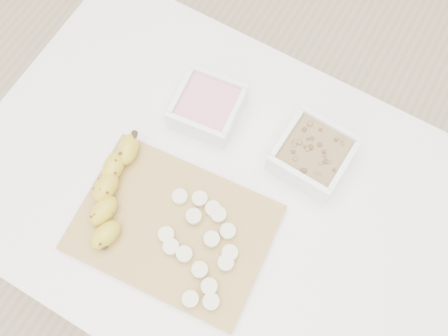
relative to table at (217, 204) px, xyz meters
The scene contains 7 objects.
ground 0.65m from the table, ahead, with size 3.50×3.50×0.00m, color #C6AD89.
table is the anchor object (origin of this frame).
bowl_yogurt 0.21m from the table, 126.19° to the left, with size 0.14×0.14×0.06m.
bowl_granola 0.24m from the table, 48.84° to the left, with size 0.14×0.14×0.06m.
cutting_board 0.15m from the table, 106.69° to the right, with size 0.36×0.26×0.01m, color #A98A47.
banana 0.24m from the table, 145.47° to the right, with size 0.06×0.23×0.04m, color gold, non-canonical shape.
banana_slices 0.17m from the table, 72.99° to the right, with size 0.18×0.20×0.02m.
Camera 1 is at (0.16, -0.25, 1.70)m, focal length 40.00 mm.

